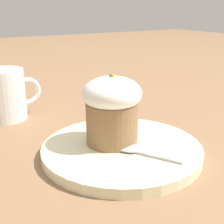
% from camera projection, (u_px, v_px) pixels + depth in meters
% --- Properties ---
extents(ground_plane, '(4.00, 4.00, 0.00)m').
position_uv_depth(ground_plane, '(122.00, 154.00, 0.48)').
color(ground_plane, '#846042').
extents(dessert_plate, '(0.24, 0.24, 0.02)m').
position_uv_depth(dessert_plate, '(122.00, 150.00, 0.47)').
color(dessert_plate, beige).
rests_on(dessert_plate, ground_plane).
extents(carrot_cake, '(0.09, 0.09, 0.11)m').
position_uv_depth(carrot_cake, '(112.00, 108.00, 0.46)').
color(carrot_cake, olive).
rests_on(carrot_cake, dessert_plate).
extents(spoon, '(0.07, 0.10, 0.01)m').
position_uv_depth(spoon, '(133.00, 150.00, 0.45)').
color(spoon, '#B7B7BC').
rests_on(spoon, dessert_plate).
extents(coffee_cup, '(0.12, 0.09, 0.10)m').
position_uv_depth(coffee_cup, '(4.00, 95.00, 0.61)').
color(coffee_cup, white).
rests_on(coffee_cup, ground_plane).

